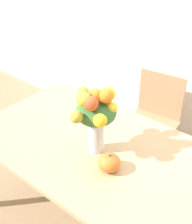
% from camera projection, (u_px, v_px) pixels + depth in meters
% --- Properties ---
extents(ground_plane, '(12.00, 12.00, 0.00)m').
position_uv_depth(ground_plane, '(94.00, 220.00, 2.38)').
color(ground_plane, '#8E7556').
extents(wall_back, '(8.00, 0.06, 2.70)m').
position_uv_depth(wall_back, '(192.00, 9.00, 2.42)').
color(wall_back, white).
rests_on(wall_back, ground_plane).
extents(dining_table, '(1.58, 0.96, 0.74)m').
position_uv_depth(dining_table, '(94.00, 154.00, 2.03)').
color(dining_table, tan).
rests_on(dining_table, ground_plane).
extents(flower_vase, '(0.28, 0.36, 0.44)m').
position_uv_depth(flower_vase, '(96.00, 113.00, 1.79)').
color(flower_vase, silver).
rests_on(flower_vase, dining_table).
extents(pumpkin, '(0.13, 0.13, 0.12)m').
position_uv_depth(pumpkin, '(109.00, 163.00, 1.76)').
color(pumpkin, orange).
rests_on(pumpkin, dining_table).
extents(dining_chair_near_window, '(0.47, 0.47, 0.87)m').
position_uv_depth(dining_chair_near_window, '(152.00, 122.00, 2.68)').
color(dining_chair_near_window, '#9E7A56').
rests_on(dining_chair_near_window, ground_plane).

